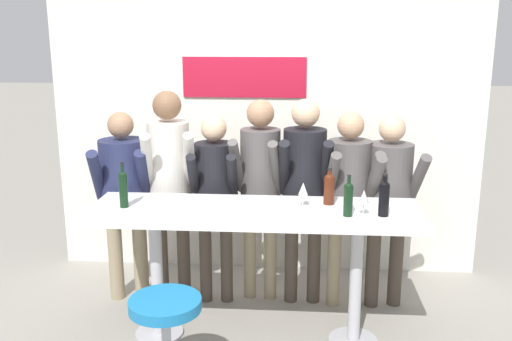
{
  "coord_description": "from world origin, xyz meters",
  "views": [
    {
      "loc": [
        0.29,
        -3.83,
        2.25
      ],
      "look_at": [
        0.0,
        0.1,
        1.27
      ],
      "focal_mm": 40.0,
      "sensor_mm": 36.0,
      "label": 1
    }
  ],
  "objects_px": {
    "wine_bottle_1": "(384,197)",
    "person_right": "(348,189)",
    "person_far_left": "(124,187)",
    "wine_bottle_2": "(329,187)",
    "person_far_right": "(389,192)",
    "wine_bottle_3": "(348,197)",
    "person_center_left": "(215,189)",
    "person_center_right": "(304,179)",
    "wine_glass_1": "(303,190)",
    "bar_stool": "(166,331)",
    "wine_glass_0": "(364,197)",
    "person_center": "(260,178)",
    "wine_bottle_0": "(123,187)",
    "person_left": "(169,172)",
    "tasting_table": "(255,228)"
  },
  "relations": [
    {
      "from": "bar_stool",
      "to": "person_right",
      "type": "xyz_separation_m",
      "value": [
        1.2,
        1.3,
        0.57
      ]
    },
    {
      "from": "person_center",
      "to": "person_center_right",
      "type": "xyz_separation_m",
      "value": [
        0.36,
        -0.04,
        0.0
      ]
    },
    {
      "from": "person_left",
      "to": "person_center",
      "type": "bearing_deg",
      "value": -6.9
    },
    {
      "from": "person_left",
      "to": "bar_stool",
      "type": "bearing_deg",
      "value": -90.36
    },
    {
      "from": "wine_bottle_3",
      "to": "wine_glass_0",
      "type": "relative_size",
      "value": 1.62
    },
    {
      "from": "wine_bottle_1",
      "to": "wine_glass_0",
      "type": "distance_m",
      "value": 0.13
    },
    {
      "from": "tasting_table",
      "to": "wine_bottle_3",
      "type": "xyz_separation_m",
      "value": [
        0.64,
        -0.12,
        0.28
      ]
    },
    {
      "from": "person_far_right",
      "to": "wine_glass_1",
      "type": "distance_m",
      "value": 0.89
    },
    {
      "from": "wine_bottle_1",
      "to": "person_right",
      "type": "bearing_deg",
      "value": 104.1
    },
    {
      "from": "person_far_right",
      "to": "wine_bottle_3",
      "type": "height_order",
      "value": "person_far_right"
    },
    {
      "from": "wine_bottle_2",
      "to": "wine_glass_1",
      "type": "xyz_separation_m",
      "value": [
        -0.19,
        -0.08,
        -0.0
      ]
    },
    {
      "from": "person_right",
      "to": "person_center_right",
      "type": "bearing_deg",
      "value": 167.52
    },
    {
      "from": "wine_bottle_0",
      "to": "wine_bottle_2",
      "type": "height_order",
      "value": "wine_bottle_0"
    },
    {
      "from": "person_center_right",
      "to": "person_far_right",
      "type": "relative_size",
      "value": 1.07
    },
    {
      "from": "person_far_right",
      "to": "wine_bottle_2",
      "type": "bearing_deg",
      "value": -147.52
    },
    {
      "from": "person_left",
      "to": "wine_bottle_2",
      "type": "xyz_separation_m",
      "value": [
        1.27,
        -0.47,
        0.03
      ]
    },
    {
      "from": "person_left",
      "to": "person_center",
      "type": "relative_size",
      "value": 1.04
    },
    {
      "from": "person_far_left",
      "to": "wine_bottle_3",
      "type": "xyz_separation_m",
      "value": [
        1.76,
        -0.71,
        0.16
      ]
    },
    {
      "from": "person_center_left",
      "to": "wine_bottle_2",
      "type": "relative_size",
      "value": 5.98
    },
    {
      "from": "wine_bottle_3",
      "to": "person_far_right",
      "type": "bearing_deg",
      "value": 61.92
    },
    {
      "from": "person_far_left",
      "to": "wine_bottle_1",
      "type": "bearing_deg",
      "value": -27.27
    },
    {
      "from": "bar_stool",
      "to": "wine_bottle_3",
      "type": "distance_m",
      "value": 1.46
    },
    {
      "from": "wine_bottle_1",
      "to": "tasting_table",
      "type": "bearing_deg",
      "value": 173.47
    },
    {
      "from": "person_center",
      "to": "wine_bottle_0",
      "type": "height_order",
      "value": "person_center"
    },
    {
      "from": "bar_stool",
      "to": "wine_bottle_0",
      "type": "height_order",
      "value": "wine_bottle_0"
    },
    {
      "from": "person_center_left",
      "to": "wine_glass_0",
      "type": "xyz_separation_m",
      "value": [
        1.12,
        -0.68,
        0.16
      ]
    },
    {
      "from": "person_center",
      "to": "person_far_right",
      "type": "relative_size",
      "value": 1.07
    },
    {
      "from": "person_far_left",
      "to": "wine_bottle_2",
      "type": "relative_size",
      "value": 6.05
    },
    {
      "from": "wine_bottle_0",
      "to": "bar_stool",
      "type": "bearing_deg",
      "value": -57.05
    },
    {
      "from": "wine_bottle_3",
      "to": "person_right",
      "type": "bearing_deg",
      "value": 84.71
    },
    {
      "from": "person_far_right",
      "to": "person_center_right",
      "type": "bearing_deg",
      "value": 167.99
    },
    {
      "from": "wine_glass_0",
      "to": "wine_glass_1",
      "type": "bearing_deg",
      "value": 158.22
    },
    {
      "from": "bar_stool",
      "to": "wine_glass_0",
      "type": "distance_m",
      "value": 1.55
    },
    {
      "from": "wine_bottle_2",
      "to": "wine_bottle_0",
      "type": "bearing_deg",
      "value": -172.89
    },
    {
      "from": "wine_bottle_3",
      "to": "wine_glass_1",
      "type": "bearing_deg",
      "value": 148.29
    },
    {
      "from": "person_far_left",
      "to": "person_center",
      "type": "relative_size",
      "value": 0.94
    },
    {
      "from": "person_center",
      "to": "person_far_right",
      "type": "distance_m",
      "value": 1.04
    },
    {
      "from": "person_center_right",
      "to": "person_right",
      "type": "height_order",
      "value": "person_center_right"
    },
    {
      "from": "person_center",
      "to": "wine_bottle_2",
      "type": "bearing_deg",
      "value": -37.38
    },
    {
      "from": "person_right",
      "to": "wine_bottle_0",
      "type": "xyz_separation_m",
      "value": [
        -1.63,
        -0.63,
        0.16
      ]
    },
    {
      "from": "bar_stool",
      "to": "person_far_left",
      "type": "distance_m",
      "value": 1.54
    },
    {
      "from": "wine_bottle_3",
      "to": "wine_glass_0",
      "type": "bearing_deg",
      "value": 12.47
    },
    {
      "from": "person_center_right",
      "to": "person_far_right",
      "type": "height_order",
      "value": "person_center_right"
    },
    {
      "from": "person_left",
      "to": "person_far_right",
      "type": "height_order",
      "value": "person_left"
    },
    {
      "from": "wine_bottle_3",
      "to": "wine_bottle_2",
      "type": "bearing_deg",
      "value": 113.49
    },
    {
      "from": "person_center",
      "to": "wine_bottle_0",
      "type": "distance_m",
      "value": 1.16
    },
    {
      "from": "wine_glass_0",
      "to": "wine_glass_1",
      "type": "height_order",
      "value": "same"
    },
    {
      "from": "person_right",
      "to": "person_far_left",
      "type": "bearing_deg",
      "value": 173.01
    },
    {
      "from": "tasting_table",
      "to": "wine_glass_1",
      "type": "bearing_deg",
      "value": 10.74
    },
    {
      "from": "person_center_right",
      "to": "wine_glass_1",
      "type": "height_order",
      "value": "person_center_right"
    }
  ]
}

